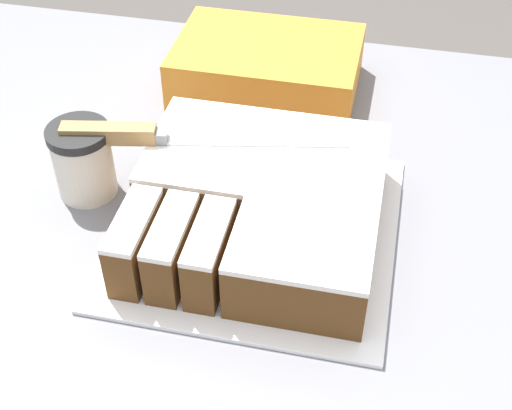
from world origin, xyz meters
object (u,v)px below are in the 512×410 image
(cake, at_px, (260,203))
(knife, at_px, (137,135))
(cake_board, at_px, (256,230))
(coffee_cup, at_px, (83,161))
(storage_box, at_px, (267,67))

(cake, xyz_separation_m, knife, (-0.16, 0.04, 0.05))
(cake_board, bearing_deg, coffee_cup, 172.85)
(cake, bearing_deg, storage_box, 100.05)
(cake, relative_size, knife, 0.83)
(cake, xyz_separation_m, coffee_cup, (-0.24, 0.03, 0.01))
(coffee_cup, distance_m, storage_box, 0.34)
(cake_board, distance_m, knife, 0.19)
(cake_board, height_order, storage_box, storage_box)
(cake_board, distance_m, storage_box, 0.32)
(cake, relative_size, storage_box, 1.05)
(cake_board, relative_size, cake, 1.17)
(storage_box, bearing_deg, coffee_cup, -121.86)
(knife, xyz_separation_m, storage_box, (0.11, 0.28, -0.05))
(knife, distance_m, storage_box, 0.30)
(cake, height_order, storage_box, cake)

